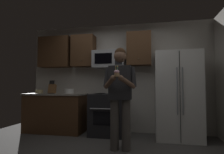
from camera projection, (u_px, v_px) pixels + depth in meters
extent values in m
cube|color=beige|center=(117.00, 78.00, 4.64)|extent=(4.40, 0.10, 2.60)
cube|color=black|center=(108.00, 114.00, 4.25)|extent=(0.76, 0.66, 0.92)
cube|color=black|center=(104.00, 118.00, 3.92)|extent=(0.48, 0.01, 0.28)
cylinder|color=#99999E|center=(104.00, 109.00, 3.90)|extent=(0.60, 0.03, 0.03)
cylinder|color=black|center=(99.00, 94.00, 4.17)|extent=(0.18, 0.18, 0.01)
cylinder|color=black|center=(114.00, 94.00, 4.10)|extent=(0.18, 0.18, 0.01)
cylinder|color=black|center=(102.00, 93.00, 4.44)|extent=(0.18, 0.18, 0.01)
cylinder|color=black|center=(117.00, 93.00, 4.37)|extent=(0.18, 0.18, 0.01)
cube|color=#9EA0A5|center=(109.00, 60.00, 4.43)|extent=(0.74, 0.40, 0.40)
cube|color=black|center=(103.00, 58.00, 4.25)|extent=(0.40, 0.01, 0.24)
cube|color=black|center=(118.00, 58.00, 4.18)|extent=(0.16, 0.01, 0.30)
cube|color=white|center=(177.00, 95.00, 3.93)|extent=(0.90, 0.72, 1.80)
cylinder|color=gray|center=(177.00, 91.00, 3.58)|extent=(0.02, 0.02, 0.90)
cylinder|color=gray|center=(183.00, 91.00, 3.55)|extent=(0.02, 0.02, 0.90)
cube|color=black|center=(180.00, 96.00, 3.57)|extent=(0.01, 0.01, 1.74)
cube|color=#4C301C|center=(56.00, 52.00, 4.77)|extent=(0.80, 0.34, 0.76)
sphere|color=brown|center=(52.00, 61.00, 4.59)|extent=(0.03, 0.03, 0.03)
cube|color=#4C301C|center=(84.00, 51.00, 4.62)|extent=(0.55, 0.34, 0.76)
sphere|color=brown|center=(81.00, 60.00, 4.43)|extent=(0.03, 0.03, 0.03)
cube|color=#4C301C|center=(139.00, 49.00, 4.35)|extent=(0.55, 0.34, 0.76)
sphere|color=brown|center=(139.00, 59.00, 4.16)|extent=(0.03, 0.03, 0.03)
cube|color=#4C301C|center=(55.00, 113.00, 4.53)|extent=(1.40, 0.62, 0.88)
cube|color=gray|center=(56.00, 94.00, 4.55)|extent=(1.44, 0.66, 0.04)
cube|color=brown|center=(52.00, 89.00, 4.52)|extent=(0.16, 0.15, 0.24)
cylinder|color=black|center=(50.00, 82.00, 4.52)|extent=(0.02, 0.04, 0.09)
cylinder|color=black|center=(51.00, 82.00, 4.52)|extent=(0.02, 0.04, 0.09)
cylinder|color=black|center=(52.00, 82.00, 4.51)|extent=(0.02, 0.04, 0.09)
cylinder|color=black|center=(52.00, 82.00, 4.51)|extent=(0.02, 0.04, 0.09)
cylinder|color=black|center=(53.00, 82.00, 4.51)|extent=(0.02, 0.04, 0.09)
cylinder|color=black|center=(54.00, 82.00, 4.50)|extent=(0.02, 0.04, 0.09)
cylinder|color=white|center=(69.00, 91.00, 4.45)|extent=(0.23, 0.23, 0.10)
torus|color=white|center=(69.00, 89.00, 4.46)|extent=(0.24, 0.24, 0.01)
cylinder|color=beige|center=(39.00, 92.00, 4.64)|extent=(0.18, 0.18, 0.08)
torus|color=beige|center=(39.00, 90.00, 4.65)|extent=(0.19, 0.19, 0.01)
cylinder|color=#4C4742|center=(115.00, 125.00, 3.24)|extent=(0.15, 0.15, 0.86)
cylinder|color=#4C4742|center=(126.00, 125.00, 3.20)|extent=(0.15, 0.15, 0.86)
cube|color=#262628|center=(120.00, 83.00, 3.26)|extent=(0.38, 0.22, 0.58)
sphere|color=brown|center=(120.00, 56.00, 3.28)|extent=(0.22, 0.22, 0.22)
sphere|color=#382314|center=(120.00, 54.00, 3.29)|extent=(0.20, 0.20, 0.20)
cylinder|color=#262628|center=(107.00, 77.00, 3.28)|extent=(0.15, 0.18, 0.35)
cylinder|color=brown|center=(109.00, 83.00, 3.10)|extent=(0.26, 0.33, 0.21)
sphere|color=brown|center=(113.00, 78.00, 2.96)|extent=(0.09, 0.09, 0.09)
cylinder|color=#262628|center=(133.00, 77.00, 3.19)|extent=(0.15, 0.18, 0.35)
cylinder|color=brown|center=(127.00, 82.00, 3.04)|extent=(0.26, 0.33, 0.21)
sphere|color=brown|center=(121.00, 78.00, 2.93)|extent=(0.09, 0.09, 0.09)
cylinder|color=#A87F56|center=(117.00, 75.00, 2.93)|extent=(0.08, 0.08, 0.06)
ellipsoid|color=#F2B2CC|center=(117.00, 72.00, 2.93)|extent=(0.09, 0.09, 0.06)
cylinder|color=#4CBF66|center=(118.00, 69.00, 2.93)|extent=(0.01, 0.01, 0.06)
ellipsoid|color=#FFD159|center=(118.00, 66.00, 2.93)|extent=(0.01, 0.01, 0.02)
cylinder|color=#F2D84C|center=(116.00, 69.00, 2.94)|extent=(0.01, 0.01, 0.06)
ellipsoid|color=#FFD159|center=(116.00, 66.00, 2.94)|extent=(0.01, 0.01, 0.02)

